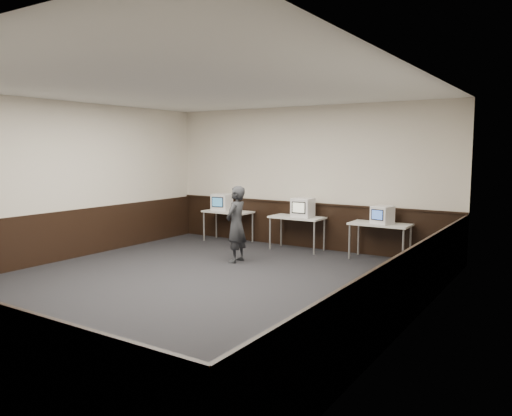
{
  "coord_description": "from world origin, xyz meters",
  "views": [
    {
      "loc": [
        5.18,
        -6.14,
        2.22
      ],
      "look_at": [
        0.2,
        1.6,
        1.15
      ],
      "focal_mm": 35.0,
      "sensor_mm": 36.0,
      "label": 1
    }
  ],
  "objects_px": {
    "person": "(236,224)",
    "emac_center": "(303,208)",
    "desk_center": "(297,220)",
    "emac_left": "(222,202)",
    "desk_left": "(228,214)",
    "emac_right": "(382,215)",
    "desk_right": "(380,227)"
  },
  "relations": [
    {
      "from": "desk_right",
      "to": "emac_left",
      "type": "distance_m",
      "value": 3.99
    },
    {
      "from": "emac_right",
      "to": "desk_right",
      "type": "bearing_deg",
      "value": 153.19
    },
    {
      "from": "desk_center",
      "to": "emac_right",
      "type": "distance_m",
      "value": 1.97
    },
    {
      "from": "person",
      "to": "desk_center",
      "type": "bearing_deg",
      "value": 160.74
    },
    {
      "from": "emac_right",
      "to": "desk_left",
      "type": "bearing_deg",
      "value": -168.24
    },
    {
      "from": "person",
      "to": "desk_left",
      "type": "bearing_deg",
      "value": -144.98
    },
    {
      "from": "emac_left",
      "to": "emac_center",
      "type": "distance_m",
      "value": 2.23
    },
    {
      "from": "desk_right",
      "to": "desk_left",
      "type": "bearing_deg",
      "value": 180.0
    },
    {
      "from": "emac_left",
      "to": "person",
      "type": "relative_size",
      "value": 0.32
    },
    {
      "from": "person",
      "to": "emac_center",
      "type": "bearing_deg",
      "value": 156.09
    },
    {
      "from": "desk_left",
      "to": "desk_center",
      "type": "distance_m",
      "value": 1.9
    },
    {
      "from": "desk_center",
      "to": "desk_right",
      "type": "relative_size",
      "value": 1.0
    },
    {
      "from": "desk_right",
      "to": "person",
      "type": "bearing_deg",
      "value": -143.41
    },
    {
      "from": "desk_left",
      "to": "emac_right",
      "type": "relative_size",
      "value": 2.68
    },
    {
      "from": "desk_left",
      "to": "desk_center",
      "type": "xyz_separation_m",
      "value": [
        1.9,
        0.0,
        0.0
      ]
    },
    {
      "from": "emac_left",
      "to": "emac_center",
      "type": "height_order",
      "value": "emac_center"
    },
    {
      "from": "emac_left",
      "to": "desk_center",
      "type": "bearing_deg",
      "value": -8.09
    },
    {
      "from": "emac_left",
      "to": "emac_right",
      "type": "xyz_separation_m",
      "value": [
        4.04,
        -0.04,
        -0.03
      ]
    },
    {
      "from": "desk_left",
      "to": "person",
      "type": "relative_size",
      "value": 0.79
    },
    {
      "from": "desk_right",
      "to": "person",
      "type": "distance_m",
      "value": 2.91
    },
    {
      "from": "emac_right",
      "to": "person",
      "type": "xyz_separation_m",
      "value": [
        -2.39,
        -1.69,
        -0.17
      ]
    },
    {
      "from": "desk_right",
      "to": "emac_center",
      "type": "relative_size",
      "value": 2.51
    },
    {
      "from": "emac_center",
      "to": "person",
      "type": "relative_size",
      "value": 0.32
    },
    {
      "from": "desk_right",
      "to": "emac_right",
      "type": "xyz_separation_m",
      "value": [
        0.05,
        -0.04,
        0.25
      ]
    },
    {
      "from": "desk_left",
      "to": "desk_center",
      "type": "height_order",
      "value": "same"
    },
    {
      "from": "emac_center",
      "to": "emac_right",
      "type": "height_order",
      "value": "emac_center"
    },
    {
      "from": "desk_center",
      "to": "emac_left",
      "type": "distance_m",
      "value": 2.1
    },
    {
      "from": "desk_left",
      "to": "emac_right",
      "type": "xyz_separation_m",
      "value": [
        3.85,
        -0.04,
        0.25
      ]
    },
    {
      "from": "person",
      "to": "emac_left",
      "type": "bearing_deg",
      "value": -141.59
    },
    {
      "from": "desk_center",
      "to": "emac_left",
      "type": "bearing_deg",
      "value": -179.93
    },
    {
      "from": "emac_left",
      "to": "emac_center",
      "type": "bearing_deg",
      "value": -8.45
    },
    {
      "from": "desk_left",
      "to": "desk_right",
      "type": "distance_m",
      "value": 3.8
    }
  ]
}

